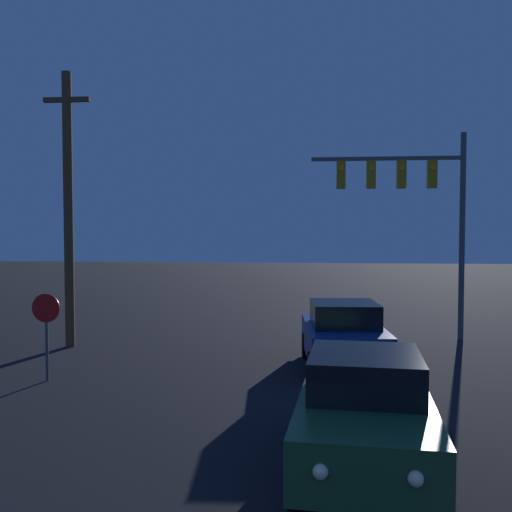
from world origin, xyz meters
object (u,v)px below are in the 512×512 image
car_far (343,335)px  traffic_signal_mast (415,196)px  utility_pole (68,206)px  car_near (365,413)px  stop_sign (46,321)px

car_far → traffic_signal_mast: traffic_signal_mast is taller
car_far → traffic_signal_mast: bearing=55.6°
utility_pole → car_far: bearing=-13.5°
car_near → traffic_signal_mast: (2.53, 10.51, 3.76)m
car_near → car_far: same height
traffic_signal_mast → stop_sign: 11.73m
car_near → traffic_signal_mast: size_ratio=0.62×
traffic_signal_mast → stop_sign: traffic_signal_mast is taller
stop_sign → car_near: bearing=-32.1°
car_near → utility_pole: 11.95m
car_near → utility_pole: size_ratio=0.50×
traffic_signal_mast → stop_sign: (-9.44, -6.17, -3.21)m
stop_sign → utility_pole: utility_pole is taller
car_far → traffic_signal_mast: size_ratio=0.62×
stop_sign → utility_pole: bearing=106.2°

